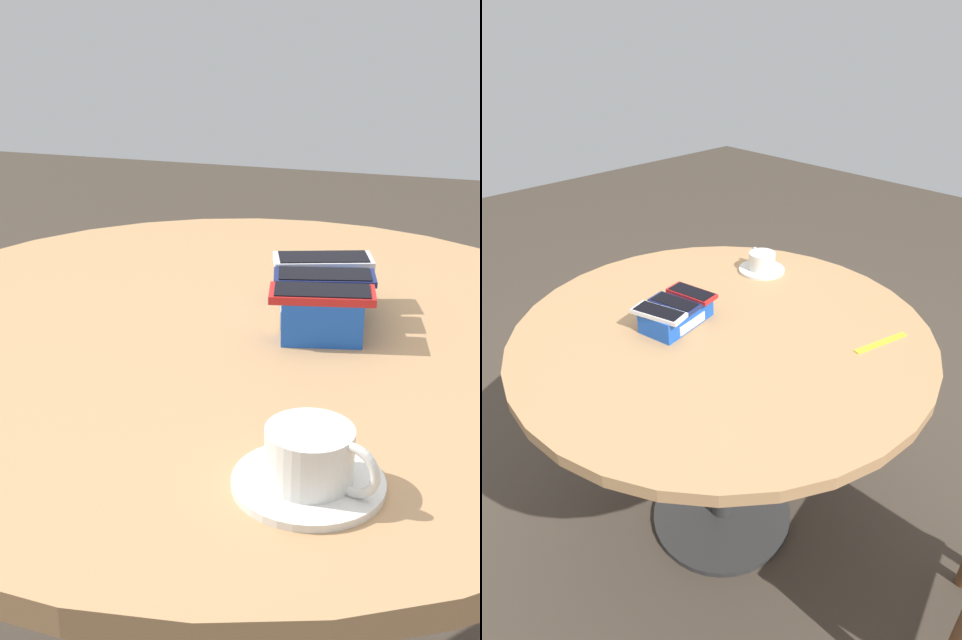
{
  "view_description": "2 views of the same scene",
  "coord_description": "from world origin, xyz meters",
  "views": [
    {
      "loc": [
        1.01,
        0.27,
        1.19
      ],
      "look_at": [
        0.0,
        0.0,
        0.75
      ],
      "focal_mm": 50.0,
      "sensor_mm": 36.0,
      "label": 1
    },
    {
      "loc": [
        -0.76,
        -0.78,
        1.41
      ],
      "look_at": [
        0.0,
        0.0,
        0.75
      ],
      "focal_mm": 28.0,
      "sensor_mm": 36.0,
      "label": 2
    }
  ],
  "objects": [
    {
      "name": "phone_red",
      "position": [
        -0.01,
        0.1,
        0.79
      ],
      "size": [
        0.08,
        0.14,
        0.01
      ],
      "color": "red",
      "rests_on": "phone_box"
    },
    {
      "name": "phone_white",
      "position": [
        -0.14,
        0.08,
        0.79
      ],
      "size": [
        0.09,
        0.15,
        0.01
      ],
      "color": "silver",
      "rests_on": "phone_box"
    },
    {
      "name": "phone_box",
      "position": [
        -0.07,
        0.09,
        0.76
      ],
      "size": [
        0.2,
        0.13,
        0.06
      ],
      "color": "blue",
      "rests_on": "round_table"
    },
    {
      "name": "round_table",
      "position": [
        0.0,
        0.0,
        0.62
      ],
      "size": [
        1.06,
        1.06,
        0.73
      ],
      "color": "#2D2D2D",
      "rests_on": "ground_plane"
    },
    {
      "name": "coffee_cup",
      "position": [
        0.32,
        0.15,
        0.77
      ],
      "size": [
        0.08,
        0.11,
        0.05
      ],
      "color": "silver",
      "rests_on": "saucer"
    },
    {
      "name": "ground_plane",
      "position": [
        0.0,
        0.0,
        0.0
      ],
      "size": [
        8.0,
        8.0,
        0.0
      ],
      "primitive_type": "plane",
      "color": "#42382D"
    },
    {
      "name": "phone_navy",
      "position": [
        -0.08,
        0.09,
        0.79
      ],
      "size": [
        0.08,
        0.14,
        0.01
      ],
      "color": "navy",
      "rests_on": "phone_box"
    },
    {
      "name": "saucer",
      "position": [
        0.32,
        0.15,
        0.73
      ],
      "size": [
        0.14,
        0.14,
        0.01
      ],
      "primitive_type": "cylinder",
      "color": "silver",
      "rests_on": "round_table"
    },
    {
      "name": "lanyard_strap",
      "position": [
        0.22,
        -0.33,
        0.73
      ],
      "size": [
        0.16,
        0.06,
        0.0
      ],
      "primitive_type": "cube",
      "rotation": [
        0.0,
        0.0,
        -0.25
      ],
      "color": "yellow",
      "rests_on": "round_table"
    }
  ]
}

